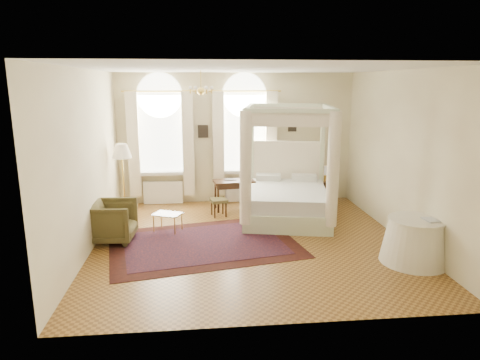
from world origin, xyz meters
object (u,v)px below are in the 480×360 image
Objects in this scene: armchair at (112,221)px; coffee_table at (168,215)px; canopy_bed at (287,194)px; stool at (219,202)px; nightstand at (326,191)px; writing_desk at (234,185)px; side_table at (415,241)px; floor_lamp at (122,155)px.

armchair is 1.15m from coffee_table.
canopy_bed is 1.59m from stool.
nightstand is at bearing 25.91° from coffee_table.
writing_desk is 2.40× the size of stool.
nightstand is 0.47× the size of side_table.
canopy_bed is at bearing -7.44° from floor_lamp.
writing_desk is (-1.13, 0.86, 0.04)m from canopy_bed.
floor_lamp is (0.00, 1.55, 1.06)m from armchair.
nightstand is 3.05m from stool.
armchair is (-2.57, -1.92, -0.22)m from writing_desk.
side_table is (2.83, -3.48, -0.24)m from writing_desk.
writing_desk is 1.51× the size of coffee_table.
armchair is at bearing -163.98° from canopy_bed.
canopy_bed is at bearing 122.98° from side_table.
stool is at bearing -53.03° from armchair.
canopy_bed is 1.42m from writing_desk.
writing_desk is at bearing 142.88° from canopy_bed.
floor_lamp reaches higher than side_table.
nightstand is at bearing -60.51° from armchair.
nightstand is 2.56m from writing_desk.
armchair is at bearing -146.94° from stool.
nightstand is 4.45m from coffee_table.
nightstand is at bearing 45.11° from canopy_bed.
side_table reaches higher than writing_desk.
side_table is (0.35, -3.97, 0.11)m from nightstand.
nightstand is at bearing 95.04° from side_table.
canopy_bed reaches higher than coffee_table.
nightstand reaches higher than stool.
writing_desk is 0.90× the size of side_table.
canopy_bed is at bearing -12.78° from stool.
nightstand is 0.61× the size of armchair.
canopy_bed is 4.92× the size of nightstand.
armchair is at bearing -143.24° from writing_desk.
canopy_bed is 3.92× the size of coffee_table.
side_table is (3.23, -2.97, 0.04)m from stool.
side_table is at bearing -24.99° from coffee_table.
stool is 0.25× the size of floor_lamp.
coffee_table is (-1.52, -1.45, -0.28)m from writing_desk.
floor_lamp reaches higher than coffee_table.
writing_desk reaches higher than stool.
nightstand is at bearing 19.24° from stool.
coffee_table is at bearing -61.81° from armchair.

